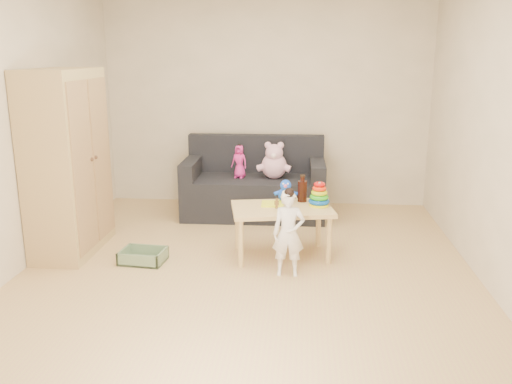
# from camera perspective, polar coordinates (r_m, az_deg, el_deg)

# --- Properties ---
(room) EXTENTS (4.50, 4.50, 4.50)m
(room) POSITION_cam_1_polar(r_m,az_deg,el_deg) (4.57, -0.91, 7.13)
(room) COLOR tan
(room) RESTS_ON ground
(wardrobe) EXTENTS (0.48, 0.97, 1.74)m
(wardrobe) POSITION_cam_1_polar(r_m,az_deg,el_deg) (5.42, -19.25, 2.91)
(wardrobe) COLOR tan
(wardrobe) RESTS_ON ground
(sofa) EXTENTS (1.65, 0.84, 0.46)m
(sofa) POSITION_cam_1_polar(r_m,az_deg,el_deg) (6.40, -0.20, -0.44)
(sofa) COLOR black
(sofa) RESTS_ON ground
(play_table) EXTENTS (1.01, 0.74, 0.48)m
(play_table) POSITION_cam_1_polar(r_m,az_deg,el_deg) (5.13, 2.72, -4.19)
(play_table) COLOR tan
(play_table) RESTS_ON ground
(storage_bin) EXTENTS (0.43, 0.34, 0.12)m
(storage_bin) POSITION_cam_1_polar(r_m,az_deg,el_deg) (5.15, -11.80, -6.60)
(storage_bin) COLOR #67825E
(storage_bin) RESTS_ON ground
(toddler) EXTENTS (0.28, 0.19, 0.74)m
(toddler) POSITION_cam_1_polar(r_m,az_deg,el_deg) (4.67, 3.44, -4.48)
(toddler) COLOR white
(toddler) RESTS_ON ground
(pink_bear) EXTENTS (0.37, 0.34, 0.36)m
(pink_bear) POSITION_cam_1_polar(r_m,az_deg,el_deg) (6.27, 1.92, 3.07)
(pink_bear) COLOR #F2B2D0
(pink_bear) RESTS_ON sofa
(doll) EXTENTS (0.22, 0.18, 0.38)m
(doll) POSITION_cam_1_polar(r_m,az_deg,el_deg) (6.28, -1.77, 3.18)
(doll) COLOR #E32A94
(doll) RESTS_ON sofa
(ring_stacker) EXTENTS (0.20, 0.20, 0.23)m
(ring_stacker) POSITION_cam_1_polar(r_m,az_deg,el_deg) (5.10, 6.66, -0.48)
(ring_stacker) COLOR #F7FF0D
(ring_stacker) RESTS_ON play_table
(brown_bottle) EXTENTS (0.09, 0.09, 0.26)m
(brown_bottle) POSITION_cam_1_polar(r_m,az_deg,el_deg) (5.23, 4.90, 0.18)
(brown_bottle) COLOR black
(brown_bottle) RESTS_ON play_table
(blue_plush) EXTENTS (0.22, 0.20, 0.22)m
(blue_plush) POSITION_cam_1_polar(r_m,az_deg,el_deg) (5.21, 3.14, 0.17)
(blue_plush) COLOR #1C56FF
(blue_plush) RESTS_ON play_table
(wooden_figure) EXTENTS (0.04, 0.04, 0.10)m
(wooden_figure) POSITION_cam_1_polar(r_m,az_deg,el_deg) (4.99, 2.19, -1.21)
(wooden_figure) COLOR brown
(wooden_figure) RESTS_ON play_table
(yellow_book) EXTENTS (0.21, 0.21, 0.02)m
(yellow_book) POSITION_cam_1_polar(r_m,az_deg,el_deg) (5.13, 1.76, -1.25)
(yellow_book) COLOR #F3FF1A
(yellow_book) RESTS_ON play_table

